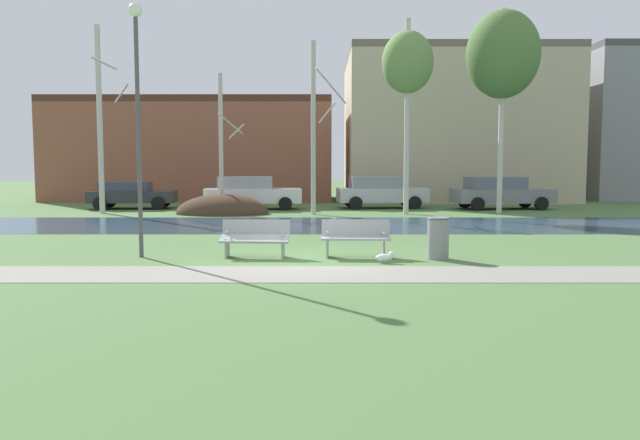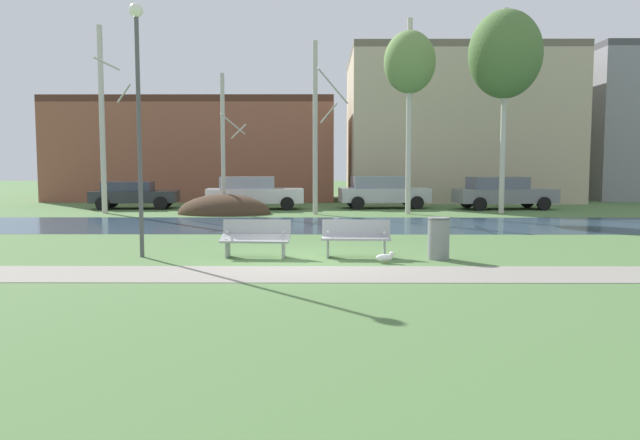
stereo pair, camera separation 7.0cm
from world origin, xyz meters
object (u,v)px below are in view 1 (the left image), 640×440
bench_left (256,237)px  trash_bin (439,237)px  parked_wagon_fourth_grey (501,192)px  parked_sedan_second_white (251,192)px  parked_van_nearest_dark (132,194)px  seagull (386,257)px  streetlamp (138,91)px  bench_right (356,237)px  parked_hatch_third_silver (381,192)px

bench_left → trash_bin: trash_bin is taller
parked_wagon_fourth_grey → bench_left: bearing=-122.9°
parked_sedan_second_white → parked_wagon_fourth_grey: (12.11, 0.18, -0.00)m
trash_bin → parked_sedan_second_white: 17.08m
bench_left → parked_van_nearest_dark: parked_van_nearest_dark is taller
seagull → parked_sedan_second_white: bearing=106.1°
streetlamp → parked_van_nearest_dark: (-5.08, 16.08, -3.11)m
trash_bin → streetlamp: size_ratio=0.17×
bench_right → streetlamp: (-5.01, 0.02, 3.36)m
bench_left → seagull: 3.09m
bench_left → bench_right: same height
trash_bin → bench_left: bearing=176.2°
parked_sedan_second_white → bench_right: bearing=-75.1°
bench_left → parked_wagon_fourth_grey: bearing=57.1°
streetlamp → parked_sedan_second_white: (0.84, 15.67, -3.01)m
streetlamp → bench_left: bearing=-0.5°
streetlamp → parked_hatch_third_silver: 18.21m
bench_right → parked_hatch_third_silver: 16.63m
seagull → parked_sedan_second_white: size_ratio=0.09×
bench_right → streetlamp: bearing=179.7°
parked_wagon_fourth_grey → parked_van_nearest_dark: bearing=179.3°
trash_bin → parked_wagon_fourth_grey: bearing=69.4°
bench_left → trash_bin: size_ratio=1.69×
bench_right → parked_hatch_third_silver: parked_hatch_third_silver is taller
streetlamp → parked_hatch_third_silver: streetlamp is taller
parked_wagon_fourth_grey → streetlamp: bearing=-129.2°
streetlamp → bench_right: bearing=-0.3°
seagull → parked_wagon_fourth_grey: (7.34, 16.76, 0.69)m
bench_left → parked_hatch_third_silver: bearing=74.8°
trash_bin → parked_hatch_third_silver: 16.78m
parked_van_nearest_dark → streetlamp: bearing=-72.5°
streetlamp → parked_hatch_third_silver: bearing=66.5°
bench_left → parked_wagon_fourth_grey: size_ratio=0.33×
streetlamp → parked_van_nearest_dark: 17.14m
seagull → parked_wagon_fourth_grey: bearing=66.4°
bench_right → parked_van_nearest_dark: parked_van_nearest_dark is taller
trash_bin → streetlamp: streetlamp is taller
streetlamp → parked_wagon_fourth_grey: (12.95, 15.85, -3.01)m
streetlamp → parked_wagon_fourth_grey: bearing=50.8°
parked_hatch_third_silver → parked_wagon_fourth_grey: parked_hatch_third_silver is taller
bench_right → parked_van_nearest_dark: 19.00m
parked_van_nearest_dark → parked_wagon_fourth_grey: size_ratio=0.87×
bench_left → seagull: (2.94, -0.88, -0.34)m
seagull → streetlamp: bearing=170.8°
seagull → parked_wagon_fourth_grey: 18.31m
bench_right → parked_wagon_fourth_grey: bearing=63.4°
bench_right → streetlamp: size_ratio=0.28×
trash_bin → seagull: 1.45m
seagull → parked_van_nearest_dark: 20.08m
bench_left → parked_hatch_third_silver: parked_hatch_third_silver is taller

